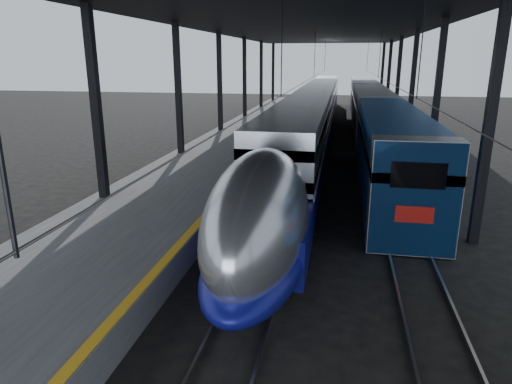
# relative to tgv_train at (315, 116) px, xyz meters

# --- Properties ---
(ground) EXTENTS (160.00, 160.00, 0.00)m
(ground) POSITION_rel_tgv_train_xyz_m (-2.00, -27.76, -2.04)
(ground) COLOR black
(ground) RESTS_ON ground
(platform) EXTENTS (6.00, 80.00, 1.00)m
(platform) POSITION_rel_tgv_train_xyz_m (-5.50, -7.76, -1.54)
(platform) COLOR #4C4C4F
(platform) RESTS_ON ground
(yellow_strip) EXTENTS (0.30, 80.00, 0.01)m
(yellow_strip) POSITION_rel_tgv_train_xyz_m (-2.70, -7.76, -1.03)
(yellow_strip) COLOR gold
(yellow_strip) RESTS_ON platform
(rails) EXTENTS (6.52, 80.00, 0.16)m
(rails) POSITION_rel_tgv_train_xyz_m (2.50, -7.76, -1.96)
(rails) COLOR slate
(rails) RESTS_ON ground
(canopy) EXTENTS (18.00, 75.00, 9.47)m
(canopy) POSITION_rel_tgv_train_xyz_m (-0.10, -7.76, 7.08)
(canopy) COLOR black
(canopy) RESTS_ON ground
(tgv_train) EXTENTS (3.04, 65.20, 4.36)m
(tgv_train) POSITION_rel_tgv_train_xyz_m (0.00, 0.00, 0.00)
(tgv_train) COLOR silver
(tgv_train) RESTS_ON ground
(second_train) EXTENTS (3.07, 56.05, 4.23)m
(second_train) POSITION_rel_tgv_train_xyz_m (5.00, 2.54, 0.11)
(second_train) COLOR #164891
(second_train) RESTS_ON ground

